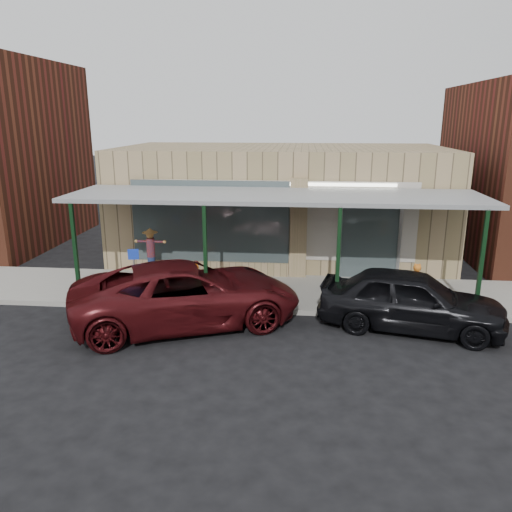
# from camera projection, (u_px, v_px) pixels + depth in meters

# --- Properties ---
(ground) EXTENTS (120.00, 120.00, 0.00)m
(ground) POSITION_uv_depth(u_px,v_px,m) (264.00, 346.00, 11.85)
(ground) COLOR black
(ground) RESTS_ON ground
(sidewalk) EXTENTS (40.00, 3.20, 0.15)m
(sidewalk) POSITION_uv_depth(u_px,v_px,m) (274.00, 292.00, 15.29)
(sidewalk) COLOR gray
(sidewalk) RESTS_ON ground
(storefront) EXTENTS (12.00, 6.25, 4.20)m
(storefront) POSITION_uv_depth(u_px,v_px,m) (281.00, 203.00, 19.12)
(storefront) COLOR #99805E
(storefront) RESTS_ON ground
(awning) EXTENTS (12.00, 3.00, 3.04)m
(awning) POSITION_uv_depth(u_px,v_px,m) (275.00, 197.00, 14.46)
(awning) COLOR slate
(awning) RESTS_ON ground
(block_buildings_near) EXTENTS (61.00, 8.00, 8.00)m
(block_buildings_near) POSITION_uv_depth(u_px,v_px,m) (334.00, 157.00, 19.49)
(block_buildings_near) COLOR brown
(block_buildings_near) RESTS_ON ground
(barrel_scarecrow) EXTENTS (1.00, 0.86, 1.71)m
(barrel_scarecrow) POSITION_uv_depth(u_px,v_px,m) (152.00, 262.00, 16.13)
(barrel_scarecrow) COLOR #543621
(barrel_scarecrow) RESTS_ON sidewalk
(barrel_pumpkin) EXTENTS (0.82, 0.82, 0.75)m
(barrel_pumpkin) POSITION_uv_depth(u_px,v_px,m) (194.00, 277.00, 15.69)
(barrel_pumpkin) COLOR #543621
(barrel_pumpkin) RESTS_ON sidewalk
(handicap_sign) EXTENTS (0.30, 0.09, 1.48)m
(handicap_sign) POSITION_uv_depth(u_px,v_px,m) (134.00, 267.00, 14.35)
(handicap_sign) COLOR gray
(handicap_sign) RESTS_ON sidewalk
(parked_sedan) EXTENTS (4.89, 2.81, 1.56)m
(parked_sedan) POSITION_uv_depth(u_px,v_px,m) (411.00, 300.00, 12.65)
(parked_sedan) COLOR black
(parked_sedan) RESTS_ON ground
(car_maroon) EXTENTS (6.46, 4.68, 1.63)m
(car_maroon) POSITION_uv_depth(u_px,v_px,m) (187.00, 294.00, 12.98)
(car_maroon) COLOR #450D11
(car_maroon) RESTS_ON ground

